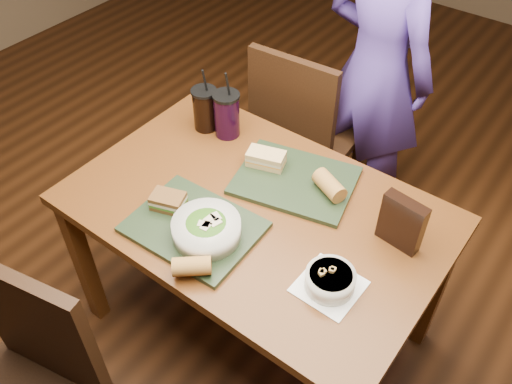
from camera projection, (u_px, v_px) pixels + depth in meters
ground at (256, 324)px, 2.41m from camera, size 6.00×6.00×0.00m
dining_table at (256, 224)px, 1.95m from camera, size 1.30×0.85×0.75m
chair_near at (28, 382)px, 1.66m from camera, size 0.49×0.49×0.95m
chair_far at (302, 131)px, 2.53m from camera, size 0.45×0.45×0.97m
diner at (376, 71)px, 2.46m from camera, size 0.63×0.46×1.57m
tray_near at (194, 227)px, 1.81m from camera, size 0.43×0.34×0.02m
tray_far at (295, 180)px, 1.97m from camera, size 0.48×0.41×0.02m
salad_bowl at (206, 228)px, 1.74m from camera, size 0.22×0.22×0.07m
soup_bowl at (330, 280)px, 1.62m from camera, size 0.19×0.19×0.07m
sandwich_near at (168, 201)px, 1.85m from camera, size 0.13×0.11×0.05m
sandwich_far at (266, 158)px, 2.00m from camera, size 0.16×0.11×0.06m
baguette_near at (192, 266)px, 1.64m from camera, size 0.13×0.12×0.06m
baguette_far at (329, 185)px, 1.89m from camera, size 0.14×0.11×0.06m
cup_cola at (205, 109)px, 2.15m from camera, size 0.10×0.10×0.28m
cup_berry at (227, 114)px, 2.12m from camera, size 0.11×0.11×0.29m
chip_bag at (402, 223)px, 1.71m from camera, size 0.15×0.06×0.19m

